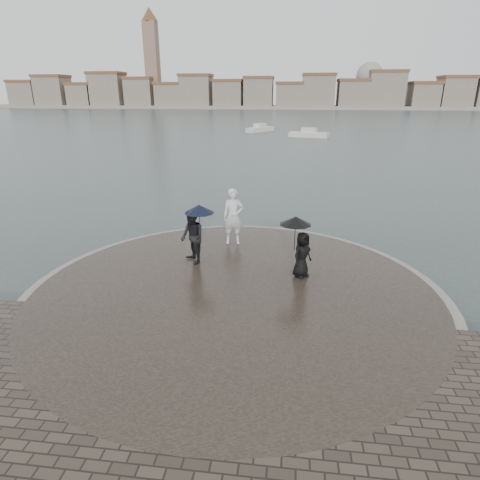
# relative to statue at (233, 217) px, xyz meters

# --- Properties ---
(ground) EXTENTS (400.00, 400.00, 0.00)m
(ground) POSITION_rel_statue_xyz_m (0.59, -7.39, -1.44)
(ground) COLOR #2B3835
(ground) RESTS_ON ground
(kerb_ring) EXTENTS (12.50, 12.50, 0.32)m
(kerb_ring) POSITION_rel_statue_xyz_m (0.59, -3.89, -1.28)
(kerb_ring) COLOR gray
(kerb_ring) RESTS_ON ground
(quay_tip) EXTENTS (11.90, 11.90, 0.36)m
(quay_tip) POSITION_rel_statue_xyz_m (0.59, -3.89, -1.26)
(quay_tip) COLOR #2D261E
(quay_tip) RESTS_ON ground
(statue) EXTENTS (0.86, 0.63, 2.16)m
(statue) POSITION_rel_statue_xyz_m (0.00, 0.00, 0.00)
(statue) COLOR silver
(statue) RESTS_ON quay_tip
(visitor_left) EXTENTS (1.31, 1.18, 2.04)m
(visitor_left) POSITION_rel_statue_xyz_m (-1.06, -2.04, 0.04)
(visitor_left) COLOR black
(visitor_left) RESTS_ON quay_tip
(visitor_right) EXTENTS (1.16, 1.03, 1.95)m
(visitor_right) POSITION_rel_statue_xyz_m (2.48, -2.69, 0.03)
(visitor_right) COLOR black
(visitor_right) RESTS_ON quay_tip
(far_skyline) EXTENTS (260.00, 20.00, 37.00)m
(far_skyline) POSITION_rel_statue_xyz_m (-5.71, 153.32, 4.17)
(far_skyline) COLOR gray
(far_skyline) RESTS_ON ground
(boats) EXTENTS (12.57, 12.15, 1.50)m
(boats) POSITION_rel_statue_xyz_m (0.75, 48.35, -1.06)
(boats) COLOR beige
(boats) RESTS_ON ground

